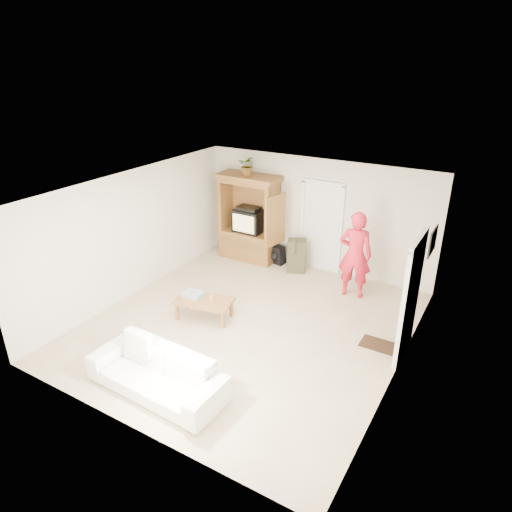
{
  "coord_description": "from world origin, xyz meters",
  "views": [
    {
      "loc": [
        3.84,
        -6.22,
        4.68
      ],
      "look_at": [
        -0.18,
        0.6,
        1.15
      ],
      "focal_mm": 32.0,
      "sensor_mm": 36.0,
      "label": 1
    }
  ],
  "objects": [
    {
      "name": "wall_back",
      "position": [
        0.0,
        3.0,
        1.3
      ],
      "size": [
        5.5,
        0.0,
        5.5
      ],
      "primitive_type": "plane",
      "rotation": [
        1.57,
        0.0,
        0.0
      ],
      "color": "silver",
      "rests_on": "floor"
    },
    {
      "name": "wall_right",
      "position": [
        2.75,
        0.0,
        1.3
      ],
      "size": [
        0.0,
        6.0,
        6.0
      ],
      "primitive_type": "plane",
      "rotation": [
        1.57,
        0.0,
        -1.57
      ],
      "color": "silver",
      "rests_on": "floor"
    },
    {
      "name": "wall_front",
      "position": [
        0.0,
        -3.0,
        1.3
      ],
      "size": [
        5.5,
        0.0,
        5.5
      ],
      "primitive_type": "plane",
      "rotation": [
        -1.57,
        0.0,
        0.0
      ],
      "color": "silver",
      "rests_on": "floor"
    },
    {
      "name": "backpack_black",
      "position": [
        -0.83,
        2.7,
        0.23
      ],
      "size": [
        0.41,
        0.29,
        0.46
      ],
      "primitive_type": null,
      "rotation": [
        0.0,
        0.0,
        -0.21
      ],
      "color": "black",
      "rests_on": "floor"
    },
    {
      "name": "framed_picture",
      "position": [
        2.73,
        1.9,
        1.6
      ],
      "size": [
        0.03,
        0.6,
        0.48
      ],
      "primitive_type": "cube",
      "color": "black",
      "rests_on": "wall_right"
    },
    {
      "name": "wall_left",
      "position": [
        -2.75,
        0.0,
        1.3
      ],
      "size": [
        0.0,
        6.0,
        6.0
      ],
      "primitive_type": "plane",
      "rotation": [
        1.57,
        0.0,
        1.57
      ],
      "color": "silver",
      "rests_on": "floor"
    },
    {
      "name": "armoire",
      "position": [
        -1.58,
        2.66,
        0.91
      ],
      "size": [
        1.82,
        1.14,
        2.1
      ],
      "color": "brown",
      "rests_on": "floor"
    },
    {
      "name": "doormat",
      "position": [
        2.3,
        0.6,
        0.01
      ],
      "size": [
        0.6,
        0.4,
        0.02
      ],
      "primitive_type": "cube",
      "color": "#382316",
      "rests_on": "floor"
    },
    {
      "name": "ceiling",
      "position": [
        0.0,
        0.0,
        2.6
      ],
      "size": [
        6.0,
        6.0,
        0.0
      ],
      "primitive_type": "plane",
      "rotation": [
        3.14,
        0.0,
        0.0
      ],
      "color": "white",
      "rests_on": "floor"
    },
    {
      "name": "coffee_table",
      "position": [
        -0.86,
        -0.21,
        0.35
      ],
      "size": [
        1.17,
        0.81,
        0.4
      ],
      "rotation": [
        0.0,
        0.0,
        0.23
      ],
      "color": "olive",
      "rests_on": "floor"
    },
    {
      "name": "candle",
      "position": [
        -0.71,
        -0.16,
        0.45
      ],
      "size": [
        0.08,
        0.08,
        0.1
      ],
      "primitive_type": "cylinder",
      "color": "tan",
      "rests_on": "coffee_table"
    },
    {
      "name": "towel",
      "position": [
        -1.13,
        -0.21,
        0.44
      ],
      "size": [
        0.4,
        0.31,
        0.08
      ],
      "primitive_type": "cube",
      "rotation": [
        0.0,
        0.0,
        0.07
      ],
      "color": "#DF4A62",
      "rests_on": "coffee_table"
    },
    {
      "name": "doorway_right",
      "position": [
        2.73,
        0.6,
        1.02
      ],
      "size": [
        0.05,
        0.9,
        2.04
      ],
      "primitive_type": "cube",
      "color": "black",
      "rests_on": "floor"
    },
    {
      "name": "sofa",
      "position": [
        -0.23,
        -2.24,
        0.32
      ],
      "size": [
        2.2,
        0.93,
        0.63
      ],
      "primitive_type": "imported",
      "rotation": [
        0.0,
        0.0,
        -0.04
      ],
      "color": "white",
      "rests_on": "floor"
    },
    {
      "name": "floor",
      "position": [
        0.0,
        0.0,
        0.0
      ],
      "size": [
        6.0,
        6.0,
        0.0
      ],
      "primitive_type": "plane",
      "color": "tan",
      "rests_on": "ground"
    },
    {
      "name": "plant",
      "position": [
        -1.6,
        2.63,
        2.33
      ],
      "size": [
        0.46,
        0.42,
        0.46
      ],
      "primitive_type": "imported",
      "rotation": [
        0.0,
        0.0,
        0.17
      ],
      "color": "#4C7238",
      "rests_on": "armoire"
    },
    {
      "name": "backpack_olive",
      "position": [
        -0.25,
        2.56,
        0.39
      ],
      "size": [
        0.5,
        0.44,
        0.79
      ],
      "primitive_type": null,
      "rotation": [
        0.0,
        0.0,
        0.39
      ],
      "color": "#47442B",
      "rests_on": "floor"
    },
    {
      "name": "door_back",
      "position": [
        0.15,
        2.97,
        1.02
      ],
      "size": [
        0.85,
        0.05,
        2.04
      ],
      "primitive_type": "cube",
      "color": "white",
      "rests_on": "floor"
    },
    {
      "name": "man",
      "position": [
        1.27,
        2.12,
        0.93
      ],
      "size": [
        0.74,
        0.55,
        1.85
      ],
      "primitive_type": "imported",
      "rotation": [
        0.0,
        0.0,
        3.31
      ],
      "color": "red",
      "rests_on": "floor"
    }
  ]
}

